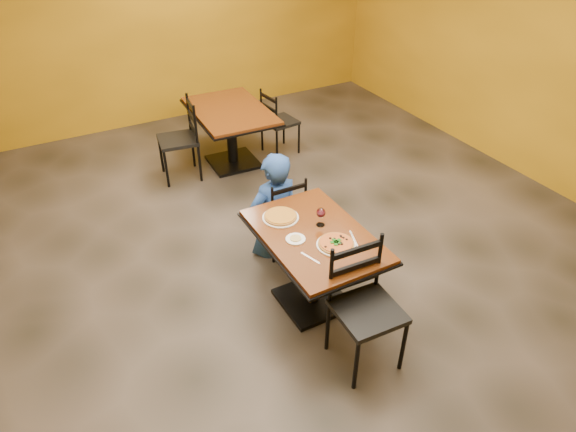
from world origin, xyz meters
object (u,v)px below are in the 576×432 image
chair_main_far (281,213)px  plate_far (281,218)px  table_second (231,123)px  chair_main_near (368,312)px  diner (274,203)px  pizza_far (281,216)px  table_main (314,252)px  chair_second_right (280,122)px  side_plate (296,239)px  wine_glass (321,216)px  plate_main (336,245)px  pizza_main (336,243)px  chair_second_left (178,140)px

chair_main_far → plate_far: chair_main_far is taller
table_second → chair_main_near: (-0.39, -3.43, -0.05)m
diner → plate_far: size_ratio=3.45×
pizza_far → table_main: bearing=-67.2°
chair_main_near → chair_second_right: chair_main_near is taller
chair_second_right → side_plate: 2.99m
chair_main_far → chair_second_right: 2.11m
plate_far → wine_glass: size_ratio=1.72×
diner → plate_far: bearing=64.8°
table_second → pizza_far: 2.43m
chair_second_right → plate_main: size_ratio=2.80×
table_main → pizza_main: bearing=-72.4°
table_second → chair_second_left: size_ratio=1.37×
pizza_main → chair_second_left: bearing=97.0°
diner → pizza_main: size_ratio=3.76×
chair_main_near → pizza_far: chair_main_near is taller
chair_main_near → pizza_main: size_ratio=3.57×
chair_second_left → wine_glass: size_ratio=5.46×
chair_main_far → table_second: bearing=-98.4°
diner → pizza_far: bearing=64.8°
table_main → table_second: bearing=81.4°
diner → plate_main: bearing=86.2°
plate_far → pizza_far: size_ratio=1.11×
chair_main_near → chair_main_far: 1.57m
chair_main_far → pizza_main: 1.10m
pizza_far → chair_second_right: bearing=62.2°
table_main → table_second: same height
chair_second_right → pizza_far: (-1.24, -2.36, 0.34)m
chair_second_right → diner: (-1.04, -1.84, 0.10)m
pizza_main → side_plate: bearing=137.9°
chair_second_left → pizza_main: 2.94m
plate_far → pizza_far: 0.02m
table_main → wine_glass: bearing=38.7°
table_main → chair_second_left: chair_second_left is taller
plate_main → pizza_main: size_ratio=1.09×
chair_second_right → plate_far: size_ratio=2.80×
table_main → plate_far: (-0.14, 0.33, 0.20)m
chair_main_far → side_plate: size_ratio=5.31×
table_second → pizza_main: size_ratio=4.75×
table_second → chair_main_near: size_ratio=1.33×
chair_second_left → chair_second_right: 1.39m
table_second → chair_main_near: bearing=-96.5°
table_main → chair_main_near: chair_main_near is taller
chair_second_right → plate_far: (-1.24, -2.36, 0.32)m
plate_main → wine_glass: 0.31m
chair_main_near → pizza_main: chair_main_near is taller
table_main → side_plate: 0.26m
chair_second_left → plate_far: (0.15, -2.36, 0.26)m
table_main → plate_main: size_ratio=3.97×
chair_main_near → chair_second_right: size_ratio=1.17×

